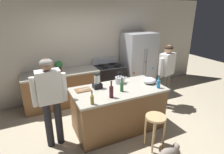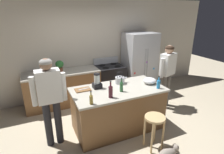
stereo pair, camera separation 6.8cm
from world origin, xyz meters
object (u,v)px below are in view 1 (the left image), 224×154
chef_knife (84,89)px  stove_range (109,81)px  potted_plant (59,66)px  cutting_board (83,90)px  cat (169,152)px  bottle_wine (111,92)px  kitchen_island (118,108)px  bottle_vinegar (92,100)px  person_by_sink_right (166,70)px  tea_kettle (120,80)px  mixing_bowl (150,80)px  refrigerator (138,63)px  person_by_island_left (50,96)px  blender_appliance (97,82)px  bottle_soda (158,84)px  bottle_olive_oil (122,86)px  bar_stool (155,123)px

chef_knife → stove_range: bearing=39.7°
potted_plant → cutting_board: bearing=-80.8°
cat → bottle_wine: 1.43m
kitchen_island → bottle_vinegar: bottle_vinegar is taller
person_by_sink_right → tea_kettle: bearing=-176.1°
mixing_bowl → cutting_board: size_ratio=0.93×
refrigerator → cutting_board: bearing=-148.9°
bottle_wine → tea_kettle: bearing=49.7°
person_by_island_left → cat: size_ratio=3.20×
cat → blender_appliance: 1.82m
person_by_island_left → bottle_soda: size_ratio=6.49×
bottle_soda → chef_knife: bearing=159.0°
kitchen_island → bottle_olive_oil: size_ratio=6.69×
cutting_board → cat: bearing=-52.3°
cat → bottle_vinegar: bottle_vinegar is taller
bottle_olive_oil → chef_knife: bottle_olive_oil is taller
refrigerator → person_by_island_left: 3.11m
person_by_sink_right → potted_plant: bearing=153.3°
person_by_island_left → chef_knife: bearing=15.7°
stove_range → tea_kettle: tea_kettle is taller
kitchen_island → refrigerator: size_ratio=1.03×
person_by_island_left → stove_range: bearing=39.8°
blender_appliance → bottle_olive_oil: blender_appliance is taller
potted_plant → blender_appliance: size_ratio=0.98×
person_by_island_left → bottle_olive_oil: person_by_island_left is taller
chef_knife → mixing_bowl: bearing=-19.6°
bar_stool → tea_kettle: bearing=98.2°
kitchen_island → bottle_olive_oil: 0.57m
kitchen_island → bottle_vinegar: 0.96m
cutting_board → stove_range: bearing=48.6°
refrigerator → bottle_vinegar: refrigerator is taller
kitchen_island → mixing_bowl: (0.74, -0.02, 0.52)m
kitchen_island → bottle_soda: bottle_soda is taller
bottle_wine → potted_plant: bearing=107.7°
person_by_island_left → cat: person_by_island_left is taller
bottle_olive_oil → tea_kettle: bearing=66.9°
potted_plant → person_by_island_left: bearing=-105.5°
bottle_olive_oil → bottle_vinegar: size_ratio=1.17×
bottle_wine → bottle_vinegar: size_ratio=1.34×
person_by_island_left → bottle_wine: bearing=-18.3°
stove_range → person_by_sink_right: size_ratio=0.67×
bar_stool → cat: bearing=-76.3°
refrigerator → bottle_soda: 1.94m
bottle_soda → bottle_vinegar: 1.44m
stove_range → kitchen_island: bearing=-107.5°
blender_appliance → potted_plant: bearing=111.1°
tea_kettle → chef_knife: tea_kettle is taller
potted_plant → cutting_board: potted_plant is taller
kitchen_island → mixing_bowl: size_ratio=6.62×
potted_plant → chef_knife: size_ratio=1.36×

